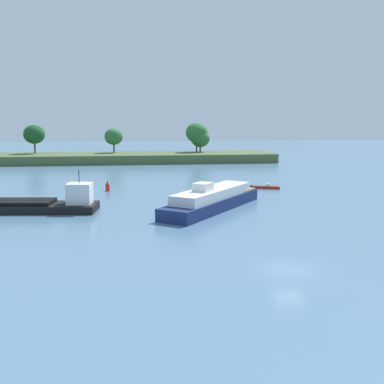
# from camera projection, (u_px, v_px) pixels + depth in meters

# --- Properties ---
(ground_plane) EXTENTS (400.00, 400.00, 0.00)m
(ground_plane) POSITION_uv_depth(u_px,v_px,m) (289.00, 269.00, 40.70)
(ground_plane) COLOR slate
(treeline_island) EXTENTS (91.32, 15.56, 10.66)m
(treeline_island) POSITION_uv_depth(u_px,v_px,m) (102.00, 153.00, 132.27)
(treeline_island) COLOR #4C6038
(treeline_island) RESTS_ON ground
(fishing_skiff) EXTENTS (5.20, 2.71, 0.98)m
(fishing_skiff) POSITION_uv_depth(u_px,v_px,m) (266.00, 187.00, 85.20)
(fishing_skiff) COLOR maroon
(fishing_skiff) RESTS_ON ground
(white_riverboat) EXTENTS (16.49, 19.81, 5.45)m
(white_riverboat) POSITION_uv_depth(u_px,v_px,m) (212.00, 200.00, 66.33)
(white_riverboat) COLOR navy
(white_riverboat) RESTS_ON ground
(channel_buoy_red) EXTENTS (0.70, 0.70, 1.90)m
(channel_buoy_red) POSITION_uv_depth(u_px,v_px,m) (108.00, 187.00, 82.18)
(channel_buoy_red) COLOR red
(channel_buoy_red) RESTS_ON ground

